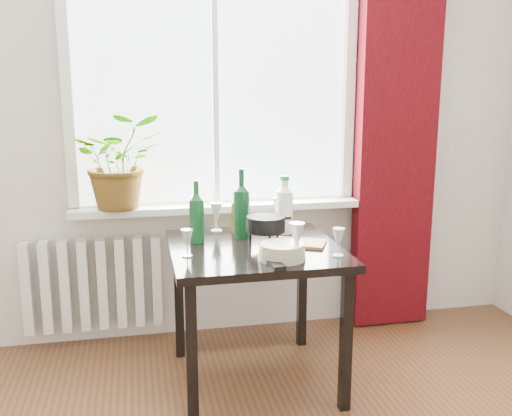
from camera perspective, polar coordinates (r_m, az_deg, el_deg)
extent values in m
cube|color=white|center=(3.43, -4.20, 13.15)|extent=(1.72, 0.08, 1.62)
cube|color=silver|center=(3.43, -3.84, 0.13)|extent=(1.72, 0.20, 0.04)
cube|color=#360409|center=(3.67, 13.89, 8.00)|extent=(0.50, 0.12, 2.56)
cube|color=silver|center=(3.56, -15.95, -7.33)|extent=(0.80, 0.10, 0.55)
cube|color=black|center=(2.90, -0.14, -4.20)|extent=(0.85, 0.85, 0.04)
cube|color=black|center=(2.65, -6.46, -14.53)|extent=(0.05, 0.05, 0.70)
cube|color=black|center=(3.31, -7.73, -8.96)|extent=(0.05, 0.05, 0.70)
cube|color=black|center=(2.80, 8.98, -13.06)|extent=(0.05, 0.05, 0.70)
cube|color=black|center=(3.44, 4.61, -8.10)|extent=(0.05, 0.05, 0.70)
imported|color=#3F7F21|center=(3.33, -13.48, 4.54)|extent=(0.55, 0.49, 0.54)
cylinder|color=beige|center=(2.67, 2.59, -4.39)|extent=(0.23, 0.23, 0.07)
cube|color=black|center=(2.59, 1.73, -5.49)|extent=(0.08, 0.19, 0.02)
cube|color=olive|center=(2.93, 4.39, -3.50)|extent=(0.31, 0.26, 0.01)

